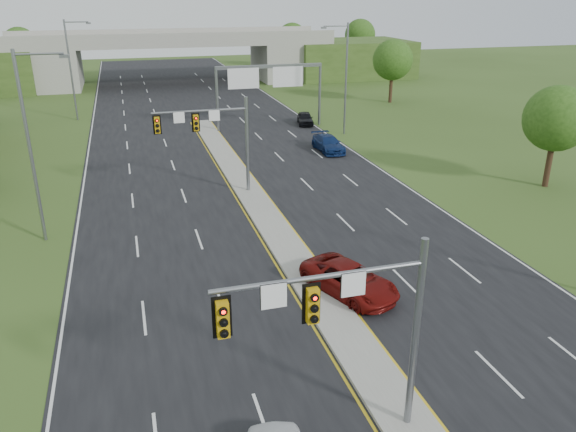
{
  "coord_description": "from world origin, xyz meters",
  "views": [
    {
      "loc": [
        -8.15,
        -13.41,
        13.8
      ],
      "look_at": [
        -0.61,
        12.42,
        3.0
      ],
      "focal_mm": 35.0,
      "sensor_mm": 36.0,
      "label": 1
    }
  ],
  "objects_px": {
    "overpass": "(173,61)",
    "car_far_a": "(350,280)",
    "car_far_c": "(305,118)",
    "sign_gantry": "(268,79)",
    "car_far_b": "(328,144)",
    "signal_mast_near": "(352,317)",
    "signal_mast_far": "(215,131)"
  },
  "relations": [
    {
      "from": "car_far_b",
      "to": "car_far_c",
      "type": "height_order",
      "value": "car_far_b"
    },
    {
      "from": "overpass",
      "to": "signal_mast_far",
      "type": "bearing_deg",
      "value": -92.35
    },
    {
      "from": "signal_mast_near",
      "to": "car_far_b",
      "type": "relative_size",
      "value": 1.42
    },
    {
      "from": "signal_mast_far",
      "to": "car_far_c",
      "type": "bearing_deg",
      "value": 57.09
    },
    {
      "from": "overpass",
      "to": "car_far_b",
      "type": "height_order",
      "value": "overpass"
    },
    {
      "from": "signal_mast_far",
      "to": "car_far_c",
      "type": "xyz_separation_m",
      "value": [
        13.26,
        20.49,
        -4.03
      ]
    },
    {
      "from": "car_far_b",
      "to": "overpass",
      "type": "bearing_deg",
      "value": 101.14
    },
    {
      "from": "signal_mast_far",
      "to": "sign_gantry",
      "type": "bearing_deg",
      "value": 65.89
    },
    {
      "from": "sign_gantry",
      "to": "car_far_a",
      "type": "height_order",
      "value": "sign_gantry"
    },
    {
      "from": "car_far_a",
      "to": "overpass",
      "type": "bearing_deg",
      "value": 69.31
    },
    {
      "from": "signal_mast_far",
      "to": "car_far_a",
      "type": "relative_size",
      "value": 1.31
    },
    {
      "from": "car_far_b",
      "to": "car_far_c",
      "type": "relative_size",
      "value": 1.24
    },
    {
      "from": "signal_mast_near",
      "to": "car_far_b",
      "type": "xyz_separation_m",
      "value": [
        11.83,
        34.13,
        -3.99
      ]
    },
    {
      "from": "car_far_a",
      "to": "car_far_c",
      "type": "relative_size",
      "value": 1.34
    },
    {
      "from": "sign_gantry",
      "to": "car_far_b",
      "type": "height_order",
      "value": "sign_gantry"
    },
    {
      "from": "car_far_b",
      "to": "signal_mast_near",
      "type": "bearing_deg",
      "value": -109.74
    },
    {
      "from": "car_far_c",
      "to": "sign_gantry",
      "type": "bearing_deg",
      "value": -161.11
    },
    {
      "from": "overpass",
      "to": "car_far_a",
      "type": "height_order",
      "value": "overpass"
    },
    {
      "from": "sign_gantry",
      "to": "signal_mast_far",
      "type": "bearing_deg",
      "value": -114.11
    },
    {
      "from": "signal_mast_near",
      "to": "signal_mast_far",
      "type": "relative_size",
      "value": 1.0
    },
    {
      "from": "signal_mast_far",
      "to": "sign_gantry",
      "type": "distance_m",
      "value": 21.91
    },
    {
      "from": "sign_gantry",
      "to": "signal_mast_near",
      "type": "bearing_deg",
      "value": -101.25
    },
    {
      "from": "car_far_a",
      "to": "car_far_b",
      "type": "bearing_deg",
      "value": 50.28
    },
    {
      "from": "signal_mast_near",
      "to": "car_far_c",
      "type": "distance_m",
      "value": 47.56
    },
    {
      "from": "signal_mast_far",
      "to": "signal_mast_near",
      "type": "bearing_deg",
      "value": -90.0
    },
    {
      "from": "car_far_a",
      "to": "sign_gantry",
      "type": "bearing_deg",
      "value": 59.9
    },
    {
      "from": "car_far_b",
      "to": "car_far_c",
      "type": "bearing_deg",
      "value": 82.2
    },
    {
      "from": "overpass",
      "to": "sign_gantry",
      "type": "bearing_deg",
      "value": -79.21
    },
    {
      "from": "signal_mast_near",
      "to": "car_far_b",
      "type": "height_order",
      "value": "signal_mast_near"
    },
    {
      "from": "sign_gantry",
      "to": "car_far_a",
      "type": "bearing_deg",
      "value": -98.2
    },
    {
      "from": "signal_mast_far",
      "to": "car_far_c",
      "type": "height_order",
      "value": "signal_mast_far"
    },
    {
      "from": "signal_mast_near",
      "to": "overpass",
      "type": "relative_size",
      "value": 0.09
    }
  ]
}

